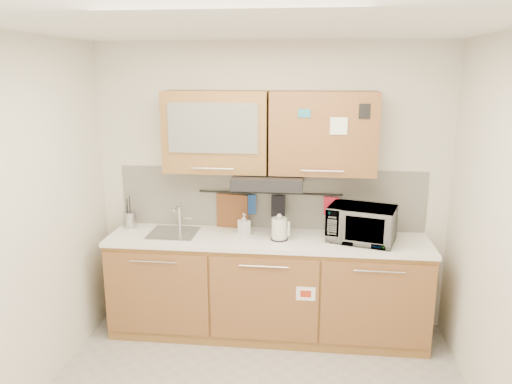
# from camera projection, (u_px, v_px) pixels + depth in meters

# --- Properties ---
(ceiling) EXTENTS (3.20, 3.20, 0.00)m
(ceiling) POSITION_uv_depth(u_px,v_px,m) (250.00, 25.00, 2.83)
(ceiling) COLOR white
(ceiling) RESTS_ON wall_back
(wall_back) EXTENTS (3.20, 0.00, 3.20)m
(wall_back) POSITION_uv_depth(u_px,v_px,m) (271.00, 187.00, 4.59)
(wall_back) COLOR silver
(wall_back) RESTS_ON ground
(wall_left) EXTENTS (0.00, 3.00, 3.00)m
(wall_left) POSITION_uv_depth(u_px,v_px,m) (12.00, 233.00, 3.31)
(wall_left) COLOR silver
(wall_left) RESTS_ON ground
(base_cabinet) EXTENTS (2.80, 0.64, 0.88)m
(base_cabinet) POSITION_uv_depth(u_px,v_px,m) (267.00, 291.00, 4.50)
(base_cabinet) COLOR olive
(base_cabinet) RESTS_ON floor
(countertop) EXTENTS (2.82, 0.62, 0.04)m
(countertop) POSITION_uv_depth(u_px,v_px,m) (267.00, 240.00, 4.38)
(countertop) COLOR white
(countertop) RESTS_ON base_cabinet
(backsplash) EXTENTS (2.80, 0.02, 0.56)m
(backsplash) POSITION_uv_depth(u_px,v_px,m) (270.00, 198.00, 4.60)
(backsplash) COLOR silver
(backsplash) RESTS_ON countertop
(upper_cabinets) EXTENTS (1.82, 0.37, 0.70)m
(upper_cabinets) POSITION_uv_depth(u_px,v_px,m) (269.00, 132.00, 4.29)
(upper_cabinets) COLOR olive
(upper_cabinets) RESTS_ON wall_back
(range_hood) EXTENTS (0.60, 0.46, 0.10)m
(range_hood) POSITION_uv_depth(u_px,v_px,m) (268.00, 181.00, 4.32)
(range_hood) COLOR black
(range_hood) RESTS_ON upper_cabinets
(sink) EXTENTS (0.42, 0.40, 0.26)m
(sink) POSITION_uv_depth(u_px,v_px,m) (174.00, 233.00, 4.49)
(sink) COLOR silver
(sink) RESTS_ON countertop
(utensil_rail) EXTENTS (1.30, 0.02, 0.02)m
(utensil_rail) POSITION_uv_depth(u_px,v_px,m) (270.00, 193.00, 4.55)
(utensil_rail) COLOR black
(utensil_rail) RESTS_ON backsplash
(utensil_crock) EXTENTS (0.14, 0.14, 0.30)m
(utensil_crock) POSITION_uv_depth(u_px,v_px,m) (130.00, 219.00, 4.64)
(utensil_crock) COLOR #AAAAAE
(utensil_crock) RESTS_ON countertop
(kettle) EXTENTS (0.17, 0.15, 0.24)m
(kettle) POSITION_uv_depth(u_px,v_px,m) (279.00, 229.00, 4.30)
(kettle) COLOR silver
(kettle) RESTS_ON countertop
(toaster) EXTENTS (0.32, 0.24, 0.22)m
(toaster) POSITION_uv_depth(u_px,v_px,m) (352.00, 227.00, 4.31)
(toaster) COLOR black
(toaster) RESTS_ON countertop
(microwave) EXTENTS (0.63, 0.51, 0.30)m
(microwave) POSITION_uv_depth(u_px,v_px,m) (362.00, 224.00, 4.26)
(microwave) COLOR #999999
(microwave) RESTS_ON countertop
(soap_bottle) EXTENTS (0.12, 0.12, 0.19)m
(soap_bottle) POSITION_uv_depth(u_px,v_px,m) (244.00, 224.00, 4.45)
(soap_bottle) COLOR #999999
(soap_bottle) RESTS_ON countertop
(cutting_board) EXTENTS (0.30, 0.07, 0.37)m
(cutting_board) POSITION_uv_depth(u_px,v_px,m) (232.00, 214.00, 4.62)
(cutting_board) COLOR brown
(cutting_board) RESTS_ON utensil_rail
(oven_mitt) EXTENTS (0.11, 0.06, 0.18)m
(oven_mitt) POSITION_uv_depth(u_px,v_px,m) (250.00, 204.00, 4.58)
(oven_mitt) COLOR #21499A
(oven_mitt) RESTS_ON utensil_rail
(dark_pouch) EXTENTS (0.13, 0.04, 0.20)m
(dark_pouch) POSITION_uv_depth(u_px,v_px,m) (278.00, 206.00, 4.55)
(dark_pouch) COLOR black
(dark_pouch) RESTS_ON utensil_rail
(pot_holder) EXTENTS (0.13, 0.04, 0.16)m
(pot_holder) POSITION_uv_depth(u_px,v_px,m) (331.00, 206.00, 4.50)
(pot_holder) COLOR red
(pot_holder) RESTS_ON utensil_rail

